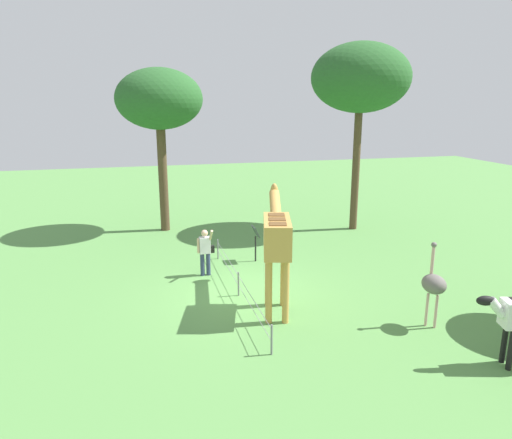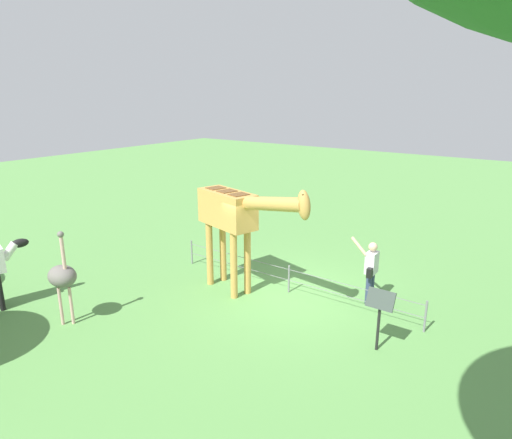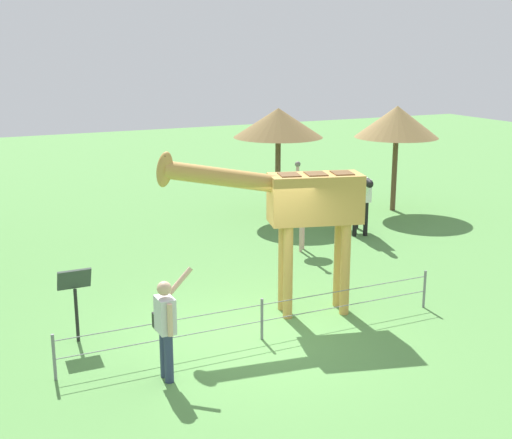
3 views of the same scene
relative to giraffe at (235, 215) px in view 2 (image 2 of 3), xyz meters
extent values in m
plane|color=#568E47|center=(1.14, 0.63, -2.12)|extent=(60.00, 60.00, 0.00)
cylinder|color=#C69347|center=(0.28, 0.15, -1.23)|extent=(0.18, 0.18, 1.78)
cylinder|color=#C69347|center=(0.17, -0.27, -1.23)|extent=(0.18, 0.18, 1.78)
cylinder|color=#C69347|center=(-0.78, 0.44, -1.23)|extent=(0.18, 0.18, 1.78)
cylinder|color=#C69347|center=(-0.89, 0.01, -1.23)|extent=(0.18, 0.18, 1.78)
cube|color=#C69347|center=(-0.31, 0.08, 0.11)|extent=(1.82, 1.12, 0.90)
cube|color=brown|center=(0.18, -0.05, 0.57)|extent=(0.46, 0.52, 0.02)
cube|color=brown|center=(-0.31, 0.08, 0.57)|extent=(0.46, 0.52, 0.02)
cube|color=brown|center=(-0.79, 0.21, 0.57)|extent=(0.46, 0.52, 0.02)
cylinder|color=#C69347|center=(1.30, -0.35, 0.56)|extent=(2.20, 0.88, 0.67)
ellipsoid|color=#C69347|center=(2.34, -0.63, 0.74)|extent=(0.44, 0.35, 0.68)
cylinder|color=brown|center=(2.34, -0.57, 0.92)|extent=(0.05, 0.05, 0.14)
cylinder|color=brown|center=(2.34, -0.69, 0.92)|extent=(0.05, 0.05, 0.14)
cylinder|color=navy|center=(3.09, 1.42, -1.73)|extent=(0.14, 0.14, 0.78)
cylinder|color=navy|center=(3.09, 1.62, -1.73)|extent=(0.14, 0.14, 0.78)
cube|color=silver|center=(3.09, 1.52, -1.06)|extent=(0.25, 0.36, 0.55)
sphere|color=#D8AD8C|center=(3.09, 1.52, -0.65)|extent=(0.22, 0.22, 0.22)
cylinder|color=#D8AD8C|center=(2.79, 1.36, -0.64)|extent=(0.45, 0.09, 0.44)
cylinder|color=#D8AD8C|center=(3.08, 1.74, -1.07)|extent=(0.08, 0.08, 0.50)
cube|color=black|center=(3.14, 1.31, -1.24)|extent=(0.12, 0.20, 0.24)
cylinder|color=black|center=(-3.98, -4.09, -1.64)|extent=(0.12, 0.12, 0.95)
cylinder|color=silver|center=(-4.03, -3.71, -0.72)|extent=(0.31, 0.48, 0.47)
ellipsoid|color=black|center=(-3.96, -3.47, -0.57)|extent=(0.28, 0.43, 0.22)
cylinder|color=#CC9E93|center=(-1.99, -3.47, -1.67)|extent=(0.07, 0.07, 0.90)
cylinder|color=#CC9E93|center=(-2.15, -3.63, -1.67)|extent=(0.07, 0.07, 0.90)
ellipsoid|color=#66605B|center=(-2.07, -3.55, -0.94)|extent=(0.70, 0.56, 0.49)
cylinder|color=#CC9E93|center=(-1.92, -3.55, -0.39)|extent=(0.08, 0.08, 0.80)
sphere|color=#66605B|center=(-1.92, -3.55, 0.06)|extent=(0.14, 0.14, 0.14)
cylinder|color=black|center=(4.04, -0.46, -1.64)|extent=(0.06, 0.06, 0.95)
cube|color=#333D38|center=(4.04, -0.46, -0.99)|extent=(0.56, 0.21, 0.38)
cylinder|color=slate|center=(-2.36, 0.82, -1.74)|extent=(0.05, 0.05, 0.75)
cylinder|color=slate|center=(1.14, 0.82, -1.74)|extent=(0.05, 0.05, 0.75)
cylinder|color=slate|center=(4.64, 0.82, -1.74)|extent=(0.05, 0.05, 0.75)
cube|color=slate|center=(1.14, 0.82, -1.48)|extent=(7.00, 0.01, 0.01)
cube|color=slate|center=(1.14, 0.82, -1.78)|extent=(7.00, 0.01, 0.01)
camera|label=1|loc=(-11.73, 3.64, 3.60)|focal=33.03mm
camera|label=2|loc=(6.69, -8.41, 2.96)|focal=31.00mm
camera|label=3|loc=(5.94, 10.76, 2.86)|focal=48.12mm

